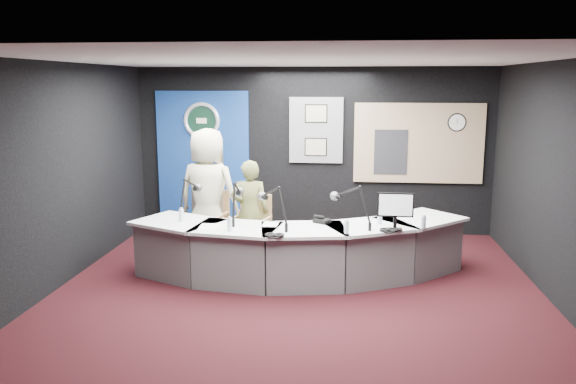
# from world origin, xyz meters

# --- Properties ---
(ground) EXTENTS (6.00, 6.00, 0.00)m
(ground) POSITION_xyz_m (0.00, 0.00, 0.00)
(ground) COLOR black
(ground) RESTS_ON ground
(ceiling) EXTENTS (6.00, 6.00, 0.02)m
(ceiling) POSITION_xyz_m (0.00, 0.00, 2.80)
(ceiling) COLOR silver
(ceiling) RESTS_ON ground
(wall_back) EXTENTS (6.00, 0.02, 2.80)m
(wall_back) POSITION_xyz_m (0.00, 3.00, 1.40)
(wall_back) COLOR black
(wall_back) RESTS_ON ground
(wall_front) EXTENTS (6.00, 0.02, 2.80)m
(wall_front) POSITION_xyz_m (0.00, -3.00, 1.40)
(wall_front) COLOR black
(wall_front) RESTS_ON ground
(wall_left) EXTENTS (0.02, 6.00, 2.80)m
(wall_left) POSITION_xyz_m (-3.00, 0.00, 1.40)
(wall_left) COLOR black
(wall_left) RESTS_ON ground
(wall_right) EXTENTS (0.02, 6.00, 2.80)m
(wall_right) POSITION_xyz_m (3.00, 0.00, 1.40)
(wall_right) COLOR black
(wall_right) RESTS_ON ground
(broadcast_desk) EXTENTS (4.50, 1.90, 0.75)m
(broadcast_desk) POSITION_xyz_m (-0.05, 0.55, 0.38)
(broadcast_desk) COLOR silver
(broadcast_desk) RESTS_ON ground
(backdrop_panel) EXTENTS (1.60, 0.05, 2.30)m
(backdrop_panel) POSITION_xyz_m (-1.90, 2.97, 1.25)
(backdrop_panel) COLOR navy
(backdrop_panel) RESTS_ON wall_back
(agency_seal) EXTENTS (0.63, 0.07, 0.63)m
(agency_seal) POSITION_xyz_m (-1.90, 2.93, 1.90)
(agency_seal) COLOR silver
(agency_seal) RESTS_ON backdrop_panel
(seal_center) EXTENTS (0.48, 0.01, 0.48)m
(seal_center) POSITION_xyz_m (-1.90, 2.94, 1.90)
(seal_center) COLOR black
(seal_center) RESTS_ON backdrop_panel
(pinboard) EXTENTS (0.90, 0.04, 1.10)m
(pinboard) POSITION_xyz_m (0.05, 2.97, 1.75)
(pinboard) COLOR slate
(pinboard) RESTS_ON wall_back
(framed_photo_upper) EXTENTS (0.34, 0.02, 0.27)m
(framed_photo_upper) POSITION_xyz_m (0.05, 2.94, 2.03)
(framed_photo_upper) COLOR gray
(framed_photo_upper) RESTS_ON pinboard
(framed_photo_lower) EXTENTS (0.34, 0.02, 0.27)m
(framed_photo_lower) POSITION_xyz_m (0.05, 2.94, 1.47)
(framed_photo_lower) COLOR gray
(framed_photo_lower) RESTS_ON pinboard
(booth_window_frame) EXTENTS (2.12, 0.06, 1.32)m
(booth_window_frame) POSITION_xyz_m (1.75, 2.97, 1.55)
(booth_window_frame) COLOR tan
(booth_window_frame) RESTS_ON wall_back
(booth_glow) EXTENTS (2.00, 0.02, 1.20)m
(booth_glow) POSITION_xyz_m (1.75, 2.96, 1.55)
(booth_glow) COLOR #D3C685
(booth_glow) RESTS_ON booth_window_frame
(equipment_rack) EXTENTS (0.55, 0.02, 0.75)m
(equipment_rack) POSITION_xyz_m (1.30, 2.94, 1.40)
(equipment_rack) COLOR black
(equipment_rack) RESTS_ON booth_window_frame
(wall_clock) EXTENTS (0.28, 0.01, 0.28)m
(wall_clock) POSITION_xyz_m (2.35, 2.94, 1.90)
(wall_clock) COLOR white
(wall_clock) RESTS_ON booth_window_frame
(armchair_left) EXTENTS (0.61, 0.61, 0.95)m
(armchair_left) POSITION_xyz_m (-1.44, 1.38, 0.48)
(armchair_left) COLOR #9D7748
(armchair_left) RESTS_ON ground
(armchair_right) EXTENTS (0.72, 0.72, 1.05)m
(armchair_right) POSITION_xyz_m (-0.78, 1.15, 0.52)
(armchair_right) COLOR #9D7748
(armchair_right) RESTS_ON ground
(draped_jacket) EXTENTS (0.51, 0.18, 0.70)m
(draped_jacket) POSITION_xyz_m (-1.50, 1.62, 0.62)
(draped_jacket) COLOR #676057
(draped_jacket) RESTS_ON armchair_left
(person_man) EXTENTS (1.03, 0.77, 1.90)m
(person_man) POSITION_xyz_m (-1.44, 1.38, 0.95)
(person_man) COLOR beige
(person_man) RESTS_ON ground
(person_woman) EXTENTS (0.56, 0.39, 1.48)m
(person_woman) POSITION_xyz_m (-0.78, 1.15, 0.74)
(person_woman) COLOR #626635
(person_woman) RESTS_ON ground
(computer_monitor) EXTENTS (0.43, 0.04, 0.29)m
(computer_monitor) POSITION_xyz_m (1.18, 0.26, 1.07)
(computer_monitor) COLOR black
(computer_monitor) RESTS_ON broadcast_desk
(desk_phone) EXTENTS (0.25, 0.23, 0.05)m
(desk_phone) POSITION_xyz_m (0.27, 0.55, 0.78)
(desk_phone) COLOR black
(desk_phone) RESTS_ON broadcast_desk
(headphones_near) EXTENTS (0.21, 0.21, 0.03)m
(headphones_near) POSITION_xyz_m (1.11, 0.19, 0.77)
(headphones_near) COLOR black
(headphones_near) RESTS_ON broadcast_desk
(headphones_far) EXTENTS (0.21, 0.21, 0.04)m
(headphones_far) POSITION_xyz_m (-0.26, -0.19, 0.77)
(headphones_far) COLOR black
(headphones_far) RESTS_ON broadcast_desk
(paper_stack) EXTENTS (0.24, 0.34, 0.00)m
(paper_stack) POSITION_xyz_m (-1.15, 0.19, 0.75)
(paper_stack) COLOR white
(paper_stack) RESTS_ON broadcast_desk
(notepad) EXTENTS (0.19, 0.28, 0.00)m
(notepad) POSITION_xyz_m (-0.39, 0.40, 0.75)
(notepad) COLOR white
(notepad) RESTS_ON broadcast_desk
(boom_mic_a) EXTENTS (0.20, 0.73, 0.60)m
(boom_mic_a) POSITION_xyz_m (-1.54, 0.76, 1.05)
(boom_mic_a) COLOR black
(boom_mic_a) RESTS_ON broadcast_desk
(boom_mic_b) EXTENTS (0.16, 0.74, 0.60)m
(boom_mic_b) POSITION_xyz_m (-0.85, 0.53, 1.05)
(boom_mic_b) COLOR black
(boom_mic_b) RESTS_ON broadcast_desk
(boom_mic_c) EXTENTS (0.49, 0.61, 0.60)m
(boom_mic_c) POSITION_xyz_m (-0.33, 0.28, 1.05)
(boom_mic_c) COLOR black
(boom_mic_c) RESTS_ON broadcast_desk
(boom_mic_d) EXTENTS (0.57, 0.55, 0.60)m
(boom_mic_d) POSITION_xyz_m (0.65, 0.41, 1.05)
(boom_mic_d) COLOR black
(boom_mic_d) RESTS_ON broadcast_desk
(water_bottles) EXTENTS (3.17, 0.61, 0.18)m
(water_bottles) POSITION_xyz_m (-0.01, 0.28, 0.84)
(water_bottles) COLOR silver
(water_bottles) RESTS_ON broadcast_desk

